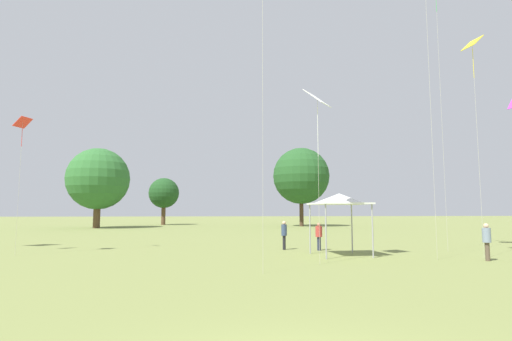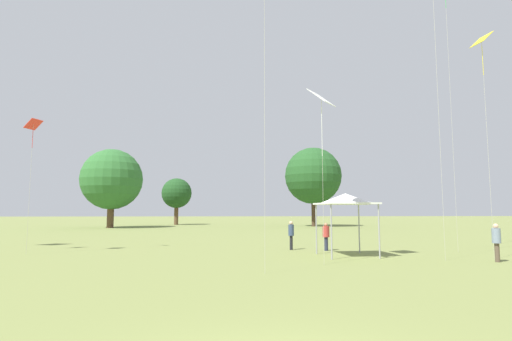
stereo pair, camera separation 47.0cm
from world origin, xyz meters
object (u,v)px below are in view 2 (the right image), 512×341
at_px(kite_7, 33,129).
at_px(kite_8, 321,102).
at_px(person_standing_3, 291,233).
at_px(canopy_tent, 345,199).
at_px(person_standing_0, 326,234).
at_px(distant_tree_1, 177,193).
at_px(distant_tree_2, 313,176).
at_px(distant_tree_0, 112,179).
at_px(kite_4, 482,48).
at_px(person_standing_1, 496,239).

height_order(kite_7, kite_8, kite_8).
bearing_deg(person_standing_3, canopy_tent, 66.73).
distance_m(person_standing_0, person_standing_3, 1.95).
relative_size(person_standing_0, distant_tree_1, 0.21).
xyz_separation_m(person_standing_0, distant_tree_2, (6.64, 33.58, 6.21)).
bearing_deg(person_standing_0, canopy_tent, 72.87).
xyz_separation_m(kite_7, distant_tree_0, (-4.81, 31.40, -0.22)).
relative_size(canopy_tent, distant_tree_2, 0.27).
bearing_deg(kite_4, distant_tree_2, -144.43).
bearing_deg(kite_8, person_standing_3, 87.71).
distance_m(person_standing_0, distant_tree_2, 34.79).
relative_size(kite_4, kite_7, 1.52).
height_order(person_standing_1, distant_tree_1, distant_tree_1).
distance_m(person_standing_1, kite_4, 8.92).
bearing_deg(distant_tree_2, person_standing_3, -104.44).
bearing_deg(kite_4, person_standing_1, 8.72).
xyz_separation_m(person_standing_1, kite_4, (0.41, 0.80, 8.87)).
relative_size(kite_8, distant_tree_0, 0.72).
distance_m(distant_tree_1, distant_tree_2, 21.60).
height_order(person_standing_3, distant_tree_1, distant_tree_1).
xyz_separation_m(kite_4, kite_7, (-22.14, 3.88, -3.41)).
bearing_deg(distant_tree_1, distant_tree_0, -123.48).
xyz_separation_m(person_standing_1, distant_tree_1, (-19.52, 46.69, 3.91)).
xyz_separation_m(kite_7, distant_tree_2, (22.25, 34.24, 0.66)).
relative_size(distant_tree_0, distant_tree_1, 1.40).
xyz_separation_m(person_standing_0, distant_tree_1, (-13.39, 41.36, 3.99)).
bearing_deg(person_standing_1, distant_tree_1, -49.10).
bearing_deg(kite_7, person_standing_3, 161.64).
relative_size(canopy_tent, kite_4, 0.29).
distance_m(person_standing_1, kite_8, 9.60).
bearing_deg(person_standing_1, canopy_tent, -6.53).
bearing_deg(canopy_tent, distant_tree_1, 107.32).
xyz_separation_m(person_standing_3, kite_7, (-13.76, -1.27, 5.47)).
bearing_deg(distant_tree_1, kite_7, -93.02).
xyz_separation_m(person_standing_1, kite_7, (-21.73, 4.68, 5.46)).
height_order(kite_4, distant_tree_0, kite_4).
bearing_deg(person_standing_0, person_standing_1, 114.61).
height_order(canopy_tent, kite_4, kite_4).
bearing_deg(distant_tree_0, kite_7, -81.29).
xyz_separation_m(canopy_tent, distant_tree_0, (-20.75, 33.41, 3.48)).
bearing_deg(person_standing_0, distant_tree_2, -125.51).
distance_m(canopy_tent, kite_4, 9.61).
distance_m(canopy_tent, distant_tree_0, 39.48).
distance_m(person_standing_3, distant_tree_1, 42.53).
height_order(person_standing_1, kite_8, kite_8).
height_order(person_standing_1, distant_tree_0, distant_tree_0).
bearing_deg(distant_tree_2, person_standing_1, -90.76).
relative_size(kite_4, kite_8, 1.44).
xyz_separation_m(canopy_tent, distant_tree_2, (6.30, 36.25, 4.36)).
xyz_separation_m(person_standing_0, person_standing_1, (6.13, -5.34, 0.08)).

